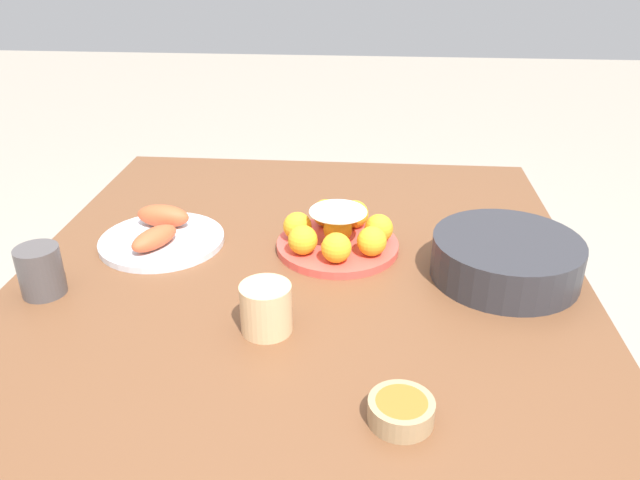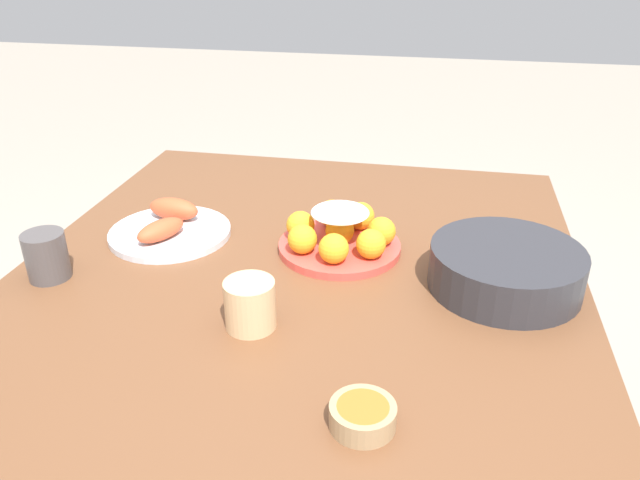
{
  "view_description": "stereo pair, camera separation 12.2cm",
  "coord_description": "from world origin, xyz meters",
  "px_view_note": "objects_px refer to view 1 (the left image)",
  "views": [
    {
      "loc": [
        1.05,
        0.12,
        1.31
      ],
      "look_at": [
        -0.04,
        0.03,
        0.75
      ],
      "focal_mm": 35.0,
      "sensor_mm": 36.0,
      "label": 1
    },
    {
      "loc": [
        1.03,
        0.24,
        1.31
      ],
      "look_at": [
        -0.04,
        0.03,
        0.75
      ],
      "focal_mm": 35.0,
      "sensor_mm": 36.0,
      "label": 2
    }
  ],
  "objects_px": {
    "cake_plate": "(338,234)",
    "cup_near": "(41,271)",
    "seafood_platter": "(161,235)",
    "cup_far": "(266,308)",
    "dining_table": "(302,305)",
    "serving_bowl": "(506,257)",
    "sauce_bowl": "(401,410)"
  },
  "relations": [
    {
      "from": "dining_table",
      "to": "cup_far",
      "type": "relative_size",
      "value": 14.26
    },
    {
      "from": "cake_plate",
      "to": "seafood_platter",
      "type": "xyz_separation_m",
      "value": [
        0.0,
        -0.37,
        -0.02
      ]
    },
    {
      "from": "serving_bowl",
      "to": "cup_near",
      "type": "xyz_separation_m",
      "value": [
        0.13,
        -0.83,
        0.0
      ]
    },
    {
      "from": "seafood_platter",
      "to": "cup_far",
      "type": "bearing_deg",
      "value": 42.61
    },
    {
      "from": "cake_plate",
      "to": "serving_bowl",
      "type": "xyz_separation_m",
      "value": [
        0.08,
        0.32,
        0.01
      ]
    },
    {
      "from": "seafood_platter",
      "to": "cup_near",
      "type": "relative_size",
      "value": 2.81
    },
    {
      "from": "sauce_bowl",
      "to": "seafood_platter",
      "type": "relative_size",
      "value": 0.35
    },
    {
      "from": "cake_plate",
      "to": "cup_far",
      "type": "relative_size",
      "value": 2.95
    },
    {
      "from": "serving_bowl",
      "to": "sauce_bowl",
      "type": "relative_size",
      "value": 3.07
    },
    {
      "from": "sauce_bowl",
      "to": "cup_near",
      "type": "height_order",
      "value": "cup_near"
    },
    {
      "from": "seafood_platter",
      "to": "cup_near",
      "type": "height_order",
      "value": "cup_near"
    },
    {
      "from": "serving_bowl",
      "to": "sauce_bowl",
      "type": "height_order",
      "value": "serving_bowl"
    },
    {
      "from": "seafood_platter",
      "to": "cup_near",
      "type": "bearing_deg",
      "value": -35.28
    },
    {
      "from": "dining_table",
      "to": "seafood_platter",
      "type": "xyz_separation_m",
      "value": [
        -0.08,
        -0.3,
        0.1
      ]
    },
    {
      "from": "cup_near",
      "to": "serving_bowl",
      "type": "bearing_deg",
      "value": 98.6
    },
    {
      "from": "sauce_bowl",
      "to": "cup_far",
      "type": "relative_size",
      "value": 1.06
    },
    {
      "from": "cup_far",
      "to": "dining_table",
      "type": "bearing_deg",
      "value": 170.85
    },
    {
      "from": "dining_table",
      "to": "sauce_bowl",
      "type": "relative_size",
      "value": 13.39
    },
    {
      "from": "serving_bowl",
      "to": "dining_table",
      "type": "bearing_deg",
      "value": -90.87
    },
    {
      "from": "serving_bowl",
      "to": "cup_far",
      "type": "height_order",
      "value": "cup_far"
    },
    {
      "from": "cup_near",
      "to": "seafood_platter",
      "type": "bearing_deg",
      "value": 144.72
    },
    {
      "from": "dining_table",
      "to": "cup_near",
      "type": "relative_size",
      "value": 13.19
    },
    {
      "from": "dining_table",
      "to": "cup_near",
      "type": "xyz_separation_m",
      "value": [
        0.13,
        -0.45,
        0.13
      ]
    },
    {
      "from": "serving_bowl",
      "to": "cup_far",
      "type": "distance_m",
      "value": 0.47
    },
    {
      "from": "seafood_platter",
      "to": "cake_plate",
      "type": "bearing_deg",
      "value": 90.01
    },
    {
      "from": "dining_table",
      "to": "serving_bowl",
      "type": "xyz_separation_m",
      "value": [
        0.01,
        0.38,
        0.13
      ]
    },
    {
      "from": "cake_plate",
      "to": "seafood_platter",
      "type": "relative_size",
      "value": 0.97
    },
    {
      "from": "seafood_platter",
      "to": "cup_far",
      "type": "relative_size",
      "value": 3.04
    },
    {
      "from": "cake_plate",
      "to": "sauce_bowl",
      "type": "height_order",
      "value": "cake_plate"
    },
    {
      "from": "cake_plate",
      "to": "cup_near",
      "type": "xyz_separation_m",
      "value": [
        0.21,
        -0.52,
        0.01
      ]
    },
    {
      "from": "sauce_bowl",
      "to": "cup_far",
      "type": "xyz_separation_m",
      "value": [
        -0.19,
        -0.21,
        0.02
      ]
    },
    {
      "from": "sauce_bowl",
      "to": "cup_near",
      "type": "distance_m",
      "value": 0.69
    }
  ]
}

